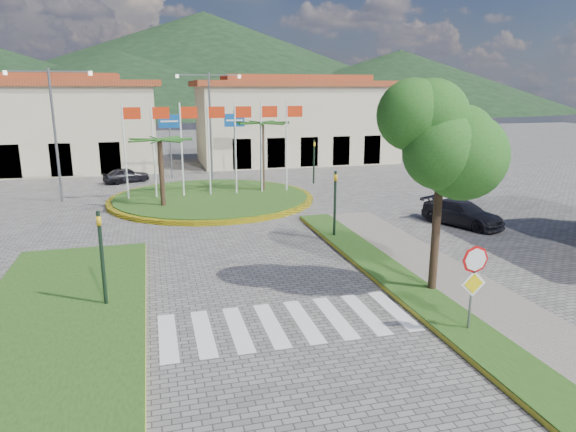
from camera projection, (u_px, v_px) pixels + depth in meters
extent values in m
plane|color=#5A5755|center=(329.00, 399.00, 11.56)|extent=(160.00, 160.00, 0.00)
cube|color=gray|center=(501.00, 327.00, 14.93)|extent=(4.00, 28.00, 0.15)
cube|color=#224614|center=(465.00, 331.00, 14.62)|extent=(1.60, 28.00, 0.18)
cube|color=#224614|center=(60.00, 317.00, 15.52)|extent=(5.00, 14.00, 0.18)
cube|color=silver|center=(284.00, 323.00, 15.31)|extent=(8.00, 3.00, 0.01)
cylinder|color=yellow|center=(212.00, 198.00, 32.15)|extent=(12.70, 12.70, 0.24)
cylinder|color=#224614|center=(212.00, 198.00, 32.14)|extent=(12.00, 12.00, 0.30)
cylinder|color=black|center=(162.00, 176.00, 29.06)|extent=(0.28, 0.28, 4.05)
cylinder|color=black|center=(262.00, 159.00, 33.43)|extent=(0.28, 0.28, 4.68)
cylinder|color=silver|center=(125.00, 154.00, 30.66)|extent=(0.10, 0.10, 6.00)
cube|color=red|center=(132.00, 113.00, 30.22)|extent=(1.00, 0.03, 0.70)
cylinder|color=silver|center=(154.00, 153.00, 31.08)|extent=(0.10, 0.10, 6.00)
cube|color=red|center=(161.00, 113.00, 30.64)|extent=(1.00, 0.03, 0.70)
cylinder|color=silver|center=(182.00, 152.00, 31.50)|extent=(0.10, 0.10, 6.00)
cube|color=red|center=(189.00, 113.00, 31.06)|extent=(1.00, 0.03, 0.70)
cylinder|color=silver|center=(209.00, 152.00, 31.92)|extent=(0.10, 0.10, 6.00)
cube|color=red|center=(217.00, 112.00, 31.48)|extent=(1.00, 0.03, 0.70)
cylinder|color=silver|center=(236.00, 151.00, 32.34)|extent=(0.10, 0.10, 6.00)
cube|color=red|center=(243.00, 112.00, 31.90)|extent=(1.00, 0.03, 0.70)
cylinder|color=silver|center=(261.00, 150.00, 32.76)|extent=(0.10, 0.10, 6.00)
cube|color=red|center=(269.00, 112.00, 32.32)|extent=(1.00, 0.03, 0.70)
cylinder|color=silver|center=(287.00, 149.00, 33.18)|extent=(0.10, 0.10, 6.00)
cube|color=red|center=(295.00, 111.00, 32.74)|extent=(1.00, 0.03, 0.70)
cylinder|color=slate|center=(471.00, 293.00, 14.37)|extent=(0.07, 0.07, 2.50)
cylinder|color=red|center=(475.00, 260.00, 14.08)|extent=(0.80, 0.03, 0.80)
cube|color=yellow|center=(473.00, 284.00, 14.24)|extent=(0.78, 0.03, 0.78)
cylinder|color=black|center=(436.00, 231.00, 17.10)|extent=(0.28, 0.28, 4.40)
ellipsoid|color=#1D5115|center=(442.00, 141.00, 16.38)|extent=(3.60, 3.60, 3.20)
cylinder|color=black|center=(102.00, 261.00, 15.95)|extent=(0.12, 0.12, 3.20)
imported|color=gold|center=(100.00, 230.00, 15.71)|extent=(0.15, 0.18, 0.90)
cylinder|color=black|center=(335.00, 205.00, 23.55)|extent=(0.12, 0.12, 3.20)
imported|color=gold|center=(335.00, 184.00, 23.31)|extent=(0.15, 0.18, 0.90)
cylinder|color=black|center=(314.00, 162.00, 37.56)|extent=(0.12, 0.12, 3.20)
imported|color=gold|center=(314.00, 148.00, 37.32)|extent=(0.18, 0.15, 0.90)
cylinder|color=slate|center=(171.00, 145.00, 39.48)|extent=(0.12, 0.12, 5.20)
cube|color=#0E4897|center=(169.00, 121.00, 38.99)|extent=(1.60, 0.05, 1.00)
cylinder|color=slate|center=(235.00, 143.00, 40.74)|extent=(0.12, 0.12, 5.20)
cube|color=#0E4897|center=(234.00, 120.00, 40.25)|extent=(1.60, 0.05, 1.00)
cylinder|color=slate|center=(210.00, 127.00, 38.96)|extent=(0.16, 0.16, 8.00)
cube|color=slate|center=(192.00, 75.00, 37.74)|extent=(2.40, 0.08, 0.08)
cube|color=slate|center=(225.00, 75.00, 38.35)|extent=(2.40, 0.08, 0.08)
cylinder|color=slate|center=(55.00, 137.00, 30.82)|extent=(0.16, 0.16, 8.00)
cube|color=slate|center=(26.00, 71.00, 29.60)|extent=(2.40, 0.08, 0.08)
cube|color=slate|center=(70.00, 71.00, 30.20)|extent=(2.40, 0.08, 0.08)
cube|color=beige|center=(19.00, 129.00, 42.80)|extent=(22.00, 9.00, 7.00)
cube|color=#92371C|center=(13.00, 83.00, 41.89)|extent=(23.32, 9.54, 0.50)
cube|color=#92371C|center=(13.00, 77.00, 41.77)|extent=(16.50, 4.95, 0.60)
cube|color=beige|center=(295.00, 124.00, 48.85)|extent=(18.00, 9.00, 7.00)
cube|color=#92371C|center=(296.00, 84.00, 47.94)|extent=(19.08, 9.54, 0.50)
cube|color=#92371C|center=(296.00, 78.00, 47.82)|extent=(13.50, 4.95, 0.60)
cone|color=black|center=(205.00, 62.00, 161.66)|extent=(180.00, 180.00, 30.00)
cone|color=black|center=(400.00, 81.00, 153.55)|extent=(120.00, 120.00, 18.00)
cone|color=black|center=(119.00, 84.00, 128.93)|extent=(110.00, 110.00, 16.00)
imported|color=silver|center=(46.00, 165.00, 42.54)|extent=(5.19, 3.76, 1.31)
imported|color=black|center=(126.00, 175.00, 38.18)|extent=(3.56, 2.45, 1.13)
imported|color=black|center=(244.00, 160.00, 45.86)|extent=(3.92, 1.73, 1.25)
imported|color=black|center=(463.00, 213.00, 26.18)|extent=(3.37, 4.64, 1.25)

